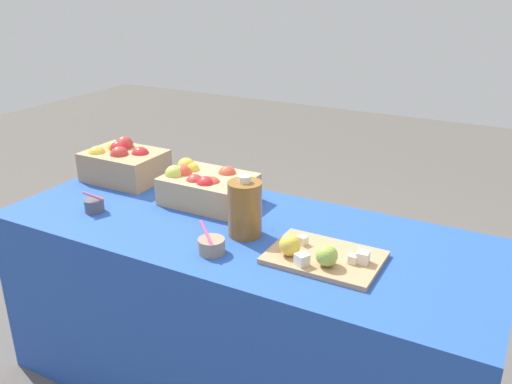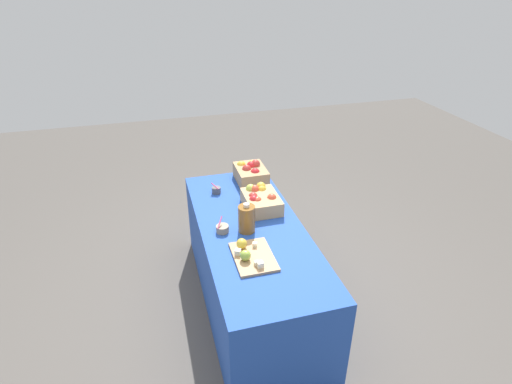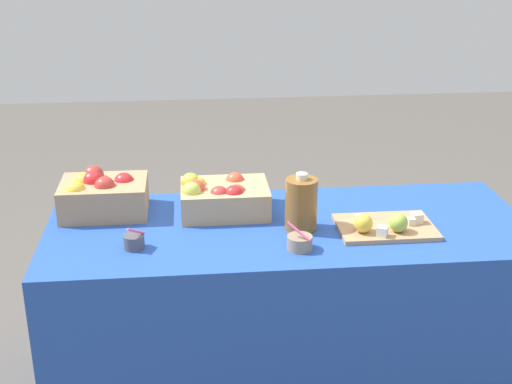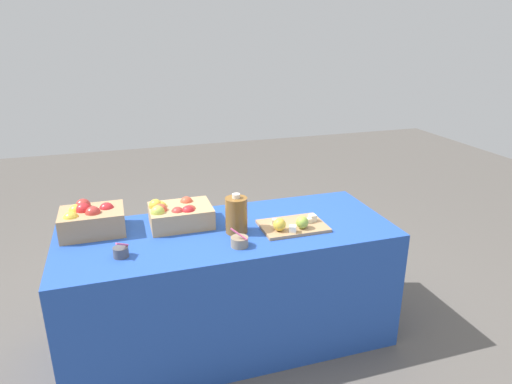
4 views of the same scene
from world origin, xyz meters
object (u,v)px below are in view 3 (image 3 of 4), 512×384
(cutting_board_front, at_px, (385,226))
(cider_jug, at_px, (301,204))
(apple_crate_left, at_px, (102,194))
(sample_bowl_mid, at_px, (300,242))
(sample_bowl_near, at_px, (134,241))
(apple_crate_middle, at_px, (222,196))

(cutting_board_front, distance_m, cider_jug, 0.33)
(apple_crate_left, xyz_separation_m, cider_jug, (0.78, -0.24, 0.02))
(cutting_board_front, height_order, sample_bowl_mid, sample_bowl_mid)
(apple_crate_left, bearing_deg, sample_bowl_near, -67.39)
(apple_crate_middle, relative_size, sample_bowl_mid, 3.21)
(apple_crate_middle, distance_m, sample_bowl_mid, 0.45)
(apple_crate_middle, relative_size, sample_bowl_near, 3.63)
(cider_jug, bearing_deg, sample_bowl_mid, -100.38)
(cutting_board_front, bearing_deg, sample_bowl_mid, -161.00)
(apple_crate_middle, relative_size, cutting_board_front, 0.95)
(sample_bowl_mid, bearing_deg, cutting_board_front, 19.00)
(sample_bowl_near, distance_m, cider_jug, 0.65)
(apple_crate_left, xyz_separation_m, sample_bowl_mid, (0.74, -0.41, -0.05))
(apple_crate_left, bearing_deg, apple_crate_middle, -5.46)
(sample_bowl_near, xyz_separation_m, sample_bowl_mid, (0.60, -0.07, -0.00))
(sample_bowl_near, bearing_deg, cider_jug, 9.77)
(apple_crate_middle, xyz_separation_m, cider_jug, (0.30, -0.19, 0.03))
(cutting_board_front, bearing_deg, sample_bowl_near, -176.79)
(cutting_board_front, bearing_deg, apple_crate_left, 165.04)
(cutting_board_front, relative_size, cider_jug, 1.62)
(cutting_board_front, height_order, cider_jug, cider_jug)
(cutting_board_front, distance_m, sample_bowl_mid, 0.37)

